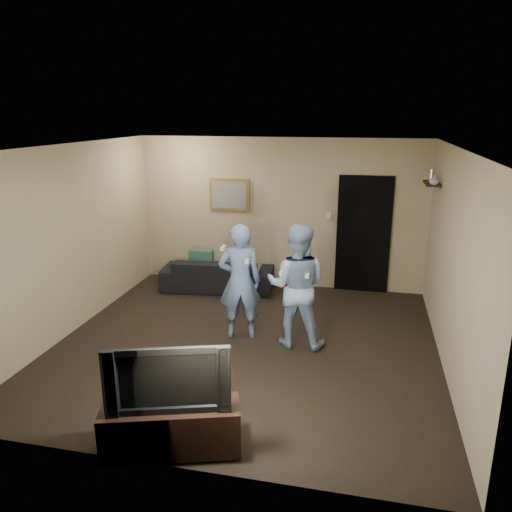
% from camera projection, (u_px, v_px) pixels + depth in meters
% --- Properties ---
extents(ground, '(5.00, 5.00, 0.00)m').
position_uv_depth(ground, '(246.00, 344.00, 6.72)').
color(ground, black).
rests_on(ground, ground).
extents(ceiling, '(5.00, 5.00, 0.04)m').
position_uv_depth(ceiling, '(245.00, 147.00, 6.00)').
color(ceiling, silver).
rests_on(ceiling, wall_back).
extents(wall_back, '(5.00, 0.04, 2.60)m').
position_uv_depth(wall_back, '(280.00, 213.00, 8.70)').
color(wall_back, tan).
rests_on(wall_back, ground).
extents(wall_front, '(5.00, 0.04, 2.60)m').
position_uv_depth(wall_front, '(172.00, 332.00, 4.01)').
color(wall_front, tan).
rests_on(wall_front, ground).
extents(wall_left, '(0.04, 5.00, 2.60)m').
position_uv_depth(wall_left, '(70.00, 240.00, 6.88)').
color(wall_left, tan).
rests_on(wall_left, ground).
extents(wall_right, '(0.04, 5.00, 2.60)m').
position_uv_depth(wall_right, '(453.00, 263.00, 5.83)').
color(wall_right, tan).
rests_on(wall_right, ground).
extents(sofa, '(1.98, 0.93, 0.56)m').
position_uv_depth(sofa, '(218.00, 274.00, 8.71)').
color(sofa, black).
rests_on(sofa, ground).
extents(throw_pillow, '(0.42, 0.14, 0.42)m').
position_uv_depth(throw_pillow, '(202.00, 262.00, 8.72)').
color(throw_pillow, '#174739').
rests_on(throw_pillow, sofa).
extents(painting_frame, '(0.72, 0.05, 0.57)m').
position_uv_depth(painting_frame, '(229.00, 195.00, 8.78)').
color(painting_frame, olive).
rests_on(painting_frame, wall_back).
extents(painting_canvas, '(0.62, 0.01, 0.47)m').
position_uv_depth(painting_canvas, '(229.00, 195.00, 8.76)').
color(painting_canvas, slate).
rests_on(painting_canvas, painting_frame).
extents(doorway, '(0.90, 0.06, 2.00)m').
position_uv_depth(doorway, '(363.00, 235.00, 8.45)').
color(doorway, black).
rests_on(doorway, ground).
extents(light_switch, '(0.08, 0.02, 0.12)m').
position_uv_depth(light_switch, '(329.00, 216.00, 8.50)').
color(light_switch, silver).
rests_on(light_switch, wall_back).
extents(wall_shelf, '(0.20, 0.60, 0.03)m').
position_uv_depth(wall_shelf, '(432.00, 183.00, 7.35)').
color(wall_shelf, black).
rests_on(wall_shelf, wall_right).
extents(shelf_vase, '(0.17, 0.17, 0.14)m').
position_uv_depth(shelf_vase, '(434.00, 180.00, 7.09)').
color(shelf_vase, '#AFAFB4').
rests_on(shelf_vase, wall_shelf).
extents(shelf_figurine, '(0.06, 0.06, 0.18)m').
position_uv_depth(shelf_figurine, '(431.00, 175.00, 7.44)').
color(shelf_figurine, silver).
rests_on(shelf_figurine, wall_shelf).
extents(tv_console, '(1.31, 0.76, 0.44)m').
position_uv_depth(tv_console, '(171.00, 428.00, 4.51)').
color(tv_console, black).
rests_on(tv_console, ground).
extents(television, '(1.08, 0.47, 0.63)m').
position_uv_depth(television, '(168.00, 375.00, 4.36)').
color(television, black).
rests_on(television, tv_console).
extents(wii_player_left, '(0.66, 0.55, 1.60)m').
position_uv_depth(wii_player_left, '(240.00, 281.00, 6.74)').
color(wii_player_left, '#6581AF').
rests_on(wii_player_left, ground).
extents(wii_player_right, '(0.82, 0.64, 1.65)m').
position_uv_depth(wii_player_right, '(297.00, 286.00, 6.49)').
color(wii_player_right, '#90AED1').
rests_on(wii_player_right, ground).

